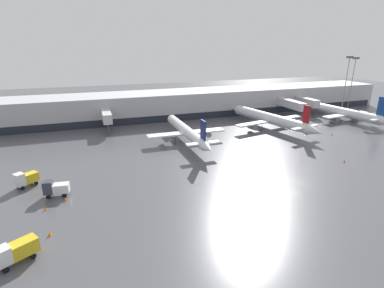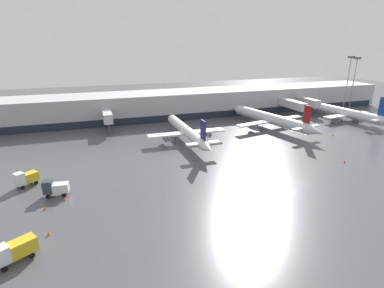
{
  "view_description": "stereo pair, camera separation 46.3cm",
  "coord_description": "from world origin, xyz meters",
  "px_view_note": "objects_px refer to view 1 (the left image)",
  "views": [
    {
      "loc": [
        -36.09,
        -43.29,
        25.44
      ],
      "look_at": [
        -14.26,
        20.04,
        3.0
      ],
      "focal_mm": 28.0,
      "sensor_mm": 36.0,
      "label": 1
    },
    {
      "loc": [
        -35.65,
        -43.44,
        25.44
      ],
      "look_at": [
        -14.26,
        20.04,
        3.0
      ],
      "focal_mm": 28.0,
      "sensor_mm": 36.0,
      "label": 2
    }
  ],
  "objects_px": {
    "parked_jet_0": "(270,119)",
    "parked_jet_2": "(346,113)",
    "traffic_cone_3": "(332,135)",
    "parked_jet_1": "(187,131)",
    "traffic_cone_0": "(65,199)",
    "service_truck_1": "(55,188)",
    "service_truck_2": "(15,251)",
    "traffic_cone_4": "(344,161)",
    "apron_light_mast_2": "(354,69)",
    "service_truck_0": "(26,178)",
    "traffic_cone_1": "(50,234)",
    "apron_light_mast_0": "(348,69)",
    "traffic_cone_2": "(45,208)"
  },
  "relations": [
    {
      "from": "parked_jet_0",
      "to": "parked_jet_2",
      "type": "height_order",
      "value": "parked_jet_2"
    },
    {
      "from": "traffic_cone_3",
      "to": "parked_jet_2",
      "type": "bearing_deg",
      "value": 36.04
    },
    {
      "from": "parked_jet_0",
      "to": "parked_jet_1",
      "type": "distance_m",
      "value": 29.82
    },
    {
      "from": "parked_jet_2",
      "to": "traffic_cone_3",
      "type": "xyz_separation_m",
      "value": [
        -17.96,
        -13.07,
        -2.35
      ]
    },
    {
      "from": "traffic_cone_0",
      "to": "service_truck_1",
      "type": "bearing_deg",
      "value": 123.17
    },
    {
      "from": "parked_jet_2",
      "to": "service_truck_2",
      "type": "xyz_separation_m",
      "value": [
        -94.45,
        -43.45,
        -0.99
      ]
    },
    {
      "from": "traffic_cone_4",
      "to": "apron_light_mast_2",
      "type": "xyz_separation_m",
      "value": [
        48.34,
        46.84,
        15.65
      ]
    },
    {
      "from": "service_truck_0",
      "to": "apron_light_mast_2",
      "type": "distance_m",
      "value": 120.97
    },
    {
      "from": "parked_jet_0",
      "to": "service_truck_0",
      "type": "bearing_deg",
      "value": 95.75
    },
    {
      "from": "traffic_cone_1",
      "to": "apron_light_mast_0",
      "type": "xyz_separation_m",
      "value": [
        102.37,
        51.93,
        16.06
      ]
    },
    {
      "from": "parked_jet_0",
      "to": "traffic_cone_4",
      "type": "height_order",
      "value": "parked_jet_0"
    },
    {
      "from": "traffic_cone_1",
      "to": "traffic_cone_4",
      "type": "relative_size",
      "value": 0.87
    },
    {
      "from": "traffic_cone_0",
      "to": "traffic_cone_3",
      "type": "bearing_deg",
      "value": 12.6
    },
    {
      "from": "traffic_cone_0",
      "to": "traffic_cone_1",
      "type": "relative_size",
      "value": 1.17
    },
    {
      "from": "service_truck_0",
      "to": "traffic_cone_2",
      "type": "bearing_deg",
      "value": 76.81
    },
    {
      "from": "traffic_cone_0",
      "to": "traffic_cone_2",
      "type": "distance_m",
      "value": 3.57
    },
    {
      "from": "service_truck_1",
      "to": "traffic_cone_2",
      "type": "distance_m",
      "value": 4.85
    },
    {
      "from": "traffic_cone_1",
      "to": "traffic_cone_4",
      "type": "height_order",
      "value": "traffic_cone_4"
    },
    {
      "from": "traffic_cone_4",
      "to": "parked_jet_0",
      "type": "bearing_deg",
      "value": 89.64
    },
    {
      "from": "apron_light_mast_2",
      "to": "traffic_cone_1",
      "type": "bearing_deg",
      "value": -153.15
    },
    {
      "from": "parked_jet_0",
      "to": "service_truck_1",
      "type": "xyz_separation_m",
      "value": [
        -60.59,
        -26.51,
        -1.44
      ]
    },
    {
      "from": "parked_jet_0",
      "to": "parked_jet_2",
      "type": "relative_size",
      "value": 1.09
    },
    {
      "from": "traffic_cone_3",
      "to": "apron_light_mast_0",
      "type": "height_order",
      "value": "apron_light_mast_0"
    },
    {
      "from": "service_truck_0",
      "to": "apron_light_mast_2",
      "type": "relative_size",
      "value": 0.21
    },
    {
      "from": "parked_jet_0",
      "to": "traffic_cone_1",
      "type": "bearing_deg",
      "value": 111.02
    },
    {
      "from": "parked_jet_1",
      "to": "traffic_cone_3",
      "type": "distance_m",
      "value": 42.99
    },
    {
      "from": "traffic_cone_1",
      "to": "traffic_cone_0",
      "type": "bearing_deg",
      "value": 80.95
    },
    {
      "from": "parked_jet_1",
      "to": "apron_light_mast_2",
      "type": "distance_m",
      "value": 81.46
    },
    {
      "from": "apron_light_mast_2",
      "to": "service_truck_1",
      "type": "bearing_deg",
      "value": -158.49
    },
    {
      "from": "parked_jet_0",
      "to": "service_truck_0",
      "type": "distance_m",
      "value": 69.28
    },
    {
      "from": "traffic_cone_2",
      "to": "service_truck_1",
      "type": "bearing_deg",
      "value": 73.83
    },
    {
      "from": "parked_jet_0",
      "to": "apron_light_mast_2",
      "type": "xyz_separation_m",
      "value": [
        48.15,
        16.35,
        12.96
      ]
    },
    {
      "from": "service_truck_1",
      "to": "traffic_cone_0",
      "type": "height_order",
      "value": "service_truck_1"
    },
    {
      "from": "parked_jet_0",
      "to": "traffic_cone_2",
      "type": "height_order",
      "value": "parked_jet_0"
    },
    {
      "from": "parked_jet_0",
      "to": "apron_light_mast_0",
      "type": "xyz_separation_m",
      "value": [
        41.8,
        13.23,
        13.33
      ]
    },
    {
      "from": "service_truck_0",
      "to": "traffic_cone_1",
      "type": "distance_m",
      "value": 18.98
    },
    {
      "from": "parked_jet_0",
      "to": "traffic_cone_2",
      "type": "bearing_deg",
      "value": 105.06
    },
    {
      "from": "service_truck_0",
      "to": "traffic_cone_0",
      "type": "distance_m",
      "value": 11.03
    },
    {
      "from": "traffic_cone_0",
      "to": "service_truck_2",
      "type": "bearing_deg",
      "value": -108.33
    },
    {
      "from": "service_truck_0",
      "to": "traffic_cone_3",
      "type": "relative_size",
      "value": 7.49
    },
    {
      "from": "traffic_cone_2",
      "to": "apron_light_mast_2",
      "type": "distance_m",
      "value": 120.83
    },
    {
      "from": "service_truck_1",
      "to": "traffic_cone_3",
      "type": "distance_m",
      "value": 74.57
    },
    {
      "from": "traffic_cone_0",
      "to": "service_truck_0",
      "type": "bearing_deg",
      "value": 130.57
    },
    {
      "from": "service_truck_2",
      "to": "parked_jet_1",
      "type": "bearing_deg",
      "value": -162.96
    },
    {
      "from": "parked_jet_2",
      "to": "apron_light_mast_2",
      "type": "height_order",
      "value": "apron_light_mast_2"
    },
    {
      "from": "service_truck_0",
      "to": "traffic_cone_3",
      "type": "height_order",
      "value": "service_truck_0"
    },
    {
      "from": "traffic_cone_0",
      "to": "parked_jet_2",
      "type": "bearing_deg",
      "value": 17.97
    },
    {
      "from": "parked_jet_2",
      "to": "service_truck_0",
      "type": "xyz_separation_m",
      "value": [
        -96.81,
        -20.78,
        -1.01
      ]
    },
    {
      "from": "traffic_cone_3",
      "to": "traffic_cone_1",
      "type": "bearing_deg",
      "value": -160.6
    },
    {
      "from": "parked_jet_1",
      "to": "parked_jet_0",
      "type": "bearing_deg",
      "value": -81.41
    }
  ]
}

